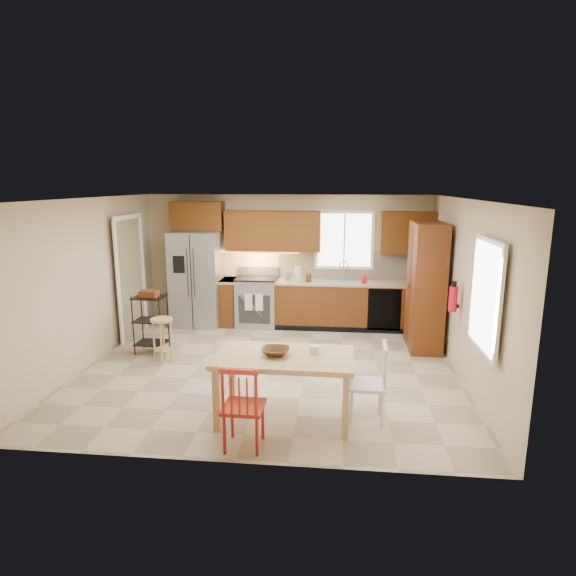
# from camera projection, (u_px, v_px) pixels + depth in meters

# --- Properties ---
(floor) EXTENTS (5.50, 5.50, 0.00)m
(floor) POSITION_uv_depth(u_px,v_px,m) (269.00, 368.00, 7.19)
(floor) COLOR tan
(floor) RESTS_ON ground
(ceiling) EXTENTS (5.50, 5.00, 0.02)m
(ceiling) POSITION_uv_depth(u_px,v_px,m) (268.00, 199.00, 6.66)
(ceiling) COLOR silver
(ceiling) RESTS_ON ground
(wall_back) EXTENTS (5.50, 0.02, 2.50)m
(wall_back) POSITION_uv_depth(u_px,v_px,m) (287.00, 260.00, 9.36)
(wall_back) COLOR #CCB793
(wall_back) RESTS_ON ground
(wall_front) EXTENTS (5.50, 0.02, 2.50)m
(wall_front) POSITION_uv_depth(u_px,v_px,m) (231.00, 343.00, 4.50)
(wall_front) COLOR #CCB793
(wall_front) RESTS_ON ground
(wall_left) EXTENTS (0.02, 5.00, 2.50)m
(wall_left) POSITION_uv_depth(u_px,v_px,m) (87.00, 283.00, 7.21)
(wall_left) COLOR #CCB793
(wall_left) RESTS_ON ground
(wall_right) EXTENTS (0.02, 5.00, 2.50)m
(wall_right) POSITION_uv_depth(u_px,v_px,m) (465.00, 291.00, 6.65)
(wall_right) COLOR #CCB793
(wall_right) RESTS_ON ground
(refrigerator) EXTENTS (0.92, 0.75, 1.82)m
(refrigerator) POSITION_uv_depth(u_px,v_px,m) (197.00, 279.00, 9.24)
(refrigerator) COLOR gray
(refrigerator) RESTS_ON floor
(range_stove) EXTENTS (0.76, 0.63, 0.92)m
(range_stove) POSITION_uv_depth(u_px,v_px,m) (257.00, 302.00, 9.27)
(range_stove) COLOR gray
(range_stove) RESTS_ON floor
(base_cabinet_narrow) EXTENTS (0.30, 0.60, 0.90)m
(base_cabinet_narrow) POSITION_uv_depth(u_px,v_px,m) (229.00, 302.00, 9.35)
(base_cabinet_narrow) COLOR #5B2F10
(base_cabinet_narrow) RESTS_ON floor
(base_cabinet_run) EXTENTS (2.92, 0.60, 0.90)m
(base_cabinet_run) POSITION_uv_depth(u_px,v_px,m) (353.00, 305.00, 9.11)
(base_cabinet_run) COLOR #5B2F10
(base_cabinet_run) RESTS_ON floor
(dishwasher) EXTENTS (0.60, 0.02, 0.78)m
(dishwasher) POSITION_uv_depth(u_px,v_px,m) (384.00, 310.00, 8.77)
(dishwasher) COLOR black
(dishwasher) RESTS_ON floor
(backsplash) EXTENTS (2.92, 0.03, 0.55)m
(backsplash) POSITION_uv_depth(u_px,v_px,m) (354.00, 265.00, 9.23)
(backsplash) COLOR beige
(backsplash) RESTS_ON wall_back
(upper_over_fridge) EXTENTS (1.00, 0.35, 0.55)m
(upper_over_fridge) POSITION_uv_depth(u_px,v_px,m) (198.00, 216.00, 9.18)
(upper_over_fridge) COLOR #5F360F
(upper_over_fridge) RESTS_ON wall_back
(upper_left_block) EXTENTS (1.80, 0.35, 0.75)m
(upper_left_block) POSITION_uv_depth(u_px,v_px,m) (273.00, 231.00, 9.09)
(upper_left_block) COLOR #5F360F
(upper_left_block) RESTS_ON wall_back
(upper_right_block) EXTENTS (1.00, 0.35, 0.75)m
(upper_right_block) POSITION_uv_depth(u_px,v_px,m) (408.00, 232.00, 8.84)
(upper_right_block) COLOR #5F360F
(upper_right_block) RESTS_ON wall_back
(window_back) EXTENTS (1.12, 0.04, 1.12)m
(window_back) POSITION_uv_depth(u_px,v_px,m) (344.00, 240.00, 9.14)
(window_back) COLOR white
(window_back) RESTS_ON wall_back
(sink) EXTENTS (0.62, 0.46, 0.16)m
(sink) POSITION_uv_depth(u_px,v_px,m) (343.00, 284.00, 9.04)
(sink) COLOR gray
(sink) RESTS_ON base_cabinet_run
(undercab_glow) EXTENTS (1.60, 0.30, 0.01)m
(undercab_glow) POSITION_uv_depth(u_px,v_px,m) (257.00, 252.00, 9.18)
(undercab_glow) COLOR #FFBF66
(undercab_glow) RESTS_ON wall_back
(soap_bottle) EXTENTS (0.09, 0.09, 0.19)m
(soap_bottle) POSITION_uv_depth(u_px,v_px,m) (364.00, 278.00, 8.87)
(soap_bottle) COLOR red
(soap_bottle) RESTS_ON base_cabinet_run
(paper_towel) EXTENTS (0.12, 0.12, 0.28)m
(paper_towel) POSITION_uv_depth(u_px,v_px,m) (298.00, 274.00, 9.04)
(paper_towel) COLOR silver
(paper_towel) RESTS_ON base_cabinet_run
(canister_steel) EXTENTS (0.11, 0.11, 0.18)m
(canister_steel) POSITION_uv_depth(u_px,v_px,m) (288.00, 276.00, 9.07)
(canister_steel) COLOR gray
(canister_steel) RESTS_ON base_cabinet_run
(canister_wood) EXTENTS (0.10, 0.10, 0.14)m
(canister_wood) POSITION_uv_depth(u_px,v_px,m) (309.00, 278.00, 9.00)
(canister_wood) COLOR #4D2C14
(canister_wood) RESTS_ON base_cabinet_run
(pantry) EXTENTS (0.50, 0.95, 2.10)m
(pantry) POSITION_uv_depth(u_px,v_px,m) (426.00, 287.00, 7.89)
(pantry) COLOR #5B2F10
(pantry) RESTS_ON floor
(fire_extinguisher) EXTENTS (0.12, 0.12, 0.36)m
(fire_extinguisher) POSITION_uv_depth(u_px,v_px,m) (453.00, 299.00, 6.84)
(fire_extinguisher) COLOR red
(fire_extinguisher) RESTS_ON wall_right
(window_right) EXTENTS (0.04, 1.02, 1.32)m
(window_right) POSITION_uv_depth(u_px,v_px,m) (486.00, 296.00, 5.50)
(window_right) COLOR white
(window_right) RESTS_ON wall_right
(doorway) EXTENTS (0.04, 0.95, 2.10)m
(doorway) POSITION_uv_depth(u_px,v_px,m) (130.00, 279.00, 8.50)
(doorway) COLOR #8C7A59
(doorway) RESTS_ON wall_left
(dining_table) EXTENTS (1.60, 0.92, 0.77)m
(dining_table) POSITION_uv_depth(u_px,v_px,m) (284.00, 388.00, 5.58)
(dining_table) COLOR tan
(dining_table) RESTS_ON floor
(chair_red) EXTENTS (0.44, 0.44, 0.93)m
(chair_red) POSITION_uv_depth(u_px,v_px,m) (244.00, 405.00, 4.97)
(chair_red) COLOR #A62719
(chair_red) RESTS_ON floor
(chair_white) EXTENTS (0.44, 0.44, 0.93)m
(chair_white) POSITION_uv_depth(u_px,v_px,m) (367.00, 383.00, 5.52)
(chair_white) COLOR silver
(chair_white) RESTS_ON floor
(table_bowl) EXTENTS (0.33, 0.33, 0.08)m
(table_bowl) POSITION_uv_depth(u_px,v_px,m) (276.00, 355.00, 5.51)
(table_bowl) COLOR #4D2C14
(table_bowl) RESTS_ON dining_table
(table_jar) EXTENTS (0.12, 0.12, 0.14)m
(table_jar) POSITION_uv_depth(u_px,v_px,m) (315.00, 351.00, 5.55)
(table_jar) COLOR silver
(table_jar) RESTS_ON dining_table
(bar_stool) EXTENTS (0.35, 0.35, 0.69)m
(bar_stool) POSITION_uv_depth(u_px,v_px,m) (162.00, 340.00, 7.41)
(bar_stool) COLOR tan
(bar_stool) RESTS_ON floor
(utility_cart) EXTENTS (0.50, 0.40, 0.98)m
(utility_cart) POSITION_uv_depth(u_px,v_px,m) (151.00, 323.00, 7.78)
(utility_cart) COLOR black
(utility_cart) RESTS_ON floor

